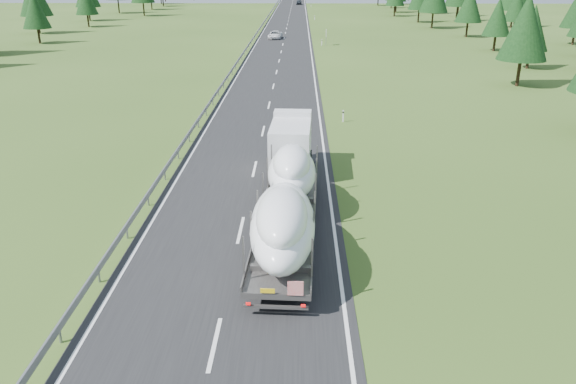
{
  "coord_description": "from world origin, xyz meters",
  "views": [
    {
      "loc": [
        2.84,
        -15.82,
        11.97
      ],
      "look_at": [
        2.32,
        9.32,
        1.92
      ],
      "focal_mm": 35.0,
      "sensor_mm": 36.0,
      "label": 1
    }
  ],
  "objects_px": {
    "highway_sign": "(326,34)",
    "boat_truck": "(288,185)",
    "distant_car_dark": "(299,2)",
    "distant_van": "(275,35)"
  },
  "relations": [
    {
      "from": "highway_sign",
      "to": "distant_car_dark",
      "type": "distance_m",
      "value": 112.18
    },
    {
      "from": "boat_truck",
      "to": "distant_van",
      "type": "distance_m",
      "value": 79.54
    },
    {
      "from": "highway_sign",
      "to": "distant_van",
      "type": "relative_size",
      "value": 0.52
    },
    {
      "from": "highway_sign",
      "to": "boat_truck",
      "type": "xyz_separation_m",
      "value": [
        -4.88,
        -70.14,
        0.27
      ]
    },
    {
      "from": "distant_van",
      "to": "highway_sign",
      "type": "bearing_deg",
      "value": -42.38
    },
    {
      "from": "boat_truck",
      "to": "distant_car_dark",
      "type": "xyz_separation_m",
      "value": [
        0.13,
        182.22,
        -1.3
      ]
    },
    {
      "from": "boat_truck",
      "to": "distant_van",
      "type": "bearing_deg",
      "value": 92.84
    },
    {
      "from": "highway_sign",
      "to": "distant_car_dark",
      "type": "bearing_deg",
      "value": 92.42
    },
    {
      "from": "boat_truck",
      "to": "distant_car_dark",
      "type": "relative_size",
      "value": 4.09
    },
    {
      "from": "distant_van",
      "to": "boat_truck",
      "type": "bearing_deg",
      "value": -83.05
    }
  ]
}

